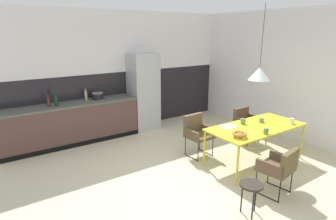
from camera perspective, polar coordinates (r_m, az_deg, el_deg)
ground_plane at (r=4.86m, az=7.25°, el=-14.17°), size 8.56×8.56×0.00m
back_wall_splashback_dark at (r=7.16m, az=-9.58°, el=2.09°), size 6.09×0.12×1.47m
back_wall_panel_upper at (r=6.96m, az=-10.15°, el=13.93°), size 6.09×0.12×1.47m
side_wall_right at (r=6.65m, az=27.78°, el=5.88°), size 0.12×6.58×2.95m
kitchen_counter at (r=6.48m, az=-19.53°, el=-2.67°), size 3.01×0.63×0.92m
refrigerator_column at (r=6.98m, az=-5.16°, el=3.85°), size 0.67×0.60×1.94m
dining_table at (r=5.38m, az=17.99°, el=-3.64°), size 1.90×0.89×0.73m
armchair_facing_counter at (r=5.54m, az=6.02°, el=-4.21°), size 0.51×0.50×0.83m
armchair_near_window at (r=4.52m, az=22.52°, el=-10.60°), size 0.55×0.54×0.77m
armchair_far_side at (r=6.47m, az=15.87°, el=-1.97°), size 0.51×0.49×0.76m
fruit_bowl at (r=4.71m, az=14.76°, el=-4.96°), size 0.25×0.25×0.08m
open_book at (r=5.18m, az=12.64°, el=-3.43°), size 0.30×0.23×0.02m
mug_dark_espresso at (r=5.40m, az=15.43°, el=-2.28°), size 0.14×0.09×0.11m
mug_tall_blue at (r=5.74m, az=24.53°, el=-2.09°), size 0.13×0.08×0.11m
mug_white_ceramic at (r=5.61m, az=19.02°, el=-2.05°), size 0.13×0.09×0.08m
mug_glass_clear at (r=5.00m, az=19.83°, el=-4.18°), size 0.12×0.08×0.10m
cooking_pot at (r=6.60m, az=-14.55°, el=2.91°), size 0.26×0.26×0.17m
bottle_spice_small at (r=6.24m, az=-23.72°, el=1.54°), size 0.06×0.06×0.25m
bottle_vinegar_dark at (r=6.21m, az=-22.40°, el=1.87°), size 0.07×0.07×0.29m
bottle_wine_green at (r=6.54m, az=-16.81°, el=2.91°), size 0.06×0.06×0.26m
side_stool at (r=3.97m, az=17.02°, el=-15.18°), size 0.32×0.32×0.47m
pendant_lamp_over_table_near at (r=5.17m, az=18.55°, el=7.23°), size 0.38×0.38×1.30m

